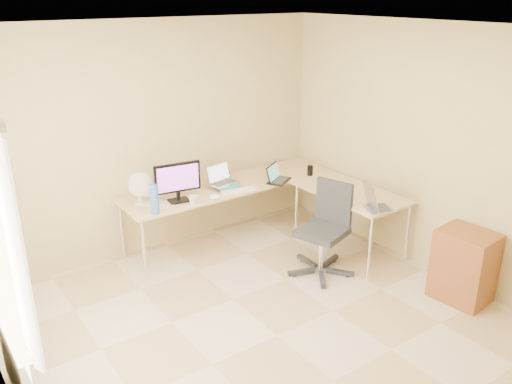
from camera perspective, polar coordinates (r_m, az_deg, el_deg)
floor at (r=4.87m, az=2.31°, el=-15.19°), size 4.50×4.50×0.00m
ceiling at (r=3.94m, az=2.88°, el=17.02°), size 4.50×4.50×0.00m
wall_back at (r=6.07m, az=-10.63°, el=5.62°), size 4.50×0.00×4.50m
wall_right at (r=5.70m, az=19.51°, el=3.76°), size 0.00×4.50×4.50m
desk_main at (r=6.37m, az=-2.63°, el=-2.20°), size 2.65×0.70×0.73m
desk_return at (r=6.23m, az=10.01°, el=-3.08°), size 0.70×1.30×0.73m
monitor at (r=5.70m, az=-8.44°, el=1.03°), size 0.52×0.23×0.43m
book_stack at (r=6.16m, az=-3.35°, el=0.81°), size 0.23×0.30×0.05m
laptop_center at (r=6.08m, az=-3.58°, el=1.87°), size 0.38×0.31×0.22m
laptop_black at (r=6.29m, az=2.51°, el=2.04°), size 0.40×0.37×0.20m
keyboard at (r=6.00m, az=-1.91°, el=0.17°), size 0.42×0.19×0.02m
mouse at (r=6.00m, az=-1.18°, el=0.24°), size 0.11×0.08×0.04m
mug at (r=5.66m, az=-6.77°, el=-0.86°), size 0.12×0.12×0.10m
cd_stack at (r=5.79m, az=-4.54°, el=-0.62°), size 0.14×0.14×0.03m
water_bottle at (r=5.45m, az=-10.88°, el=-0.80°), size 0.10×0.10×0.31m
papers at (r=5.74m, az=-10.28°, el=-1.26°), size 0.32×0.36×0.01m
white_box at (r=5.98m, az=-11.19°, el=-0.03°), size 0.24×0.21×0.07m
desk_fan at (r=5.75m, az=-12.51°, el=0.30°), size 0.28×0.28×0.32m
black_cup at (r=6.54m, az=5.84°, el=2.32°), size 0.09×0.09×0.12m
laptop_return at (r=5.62m, az=13.25°, el=-0.73°), size 0.43×0.39×0.23m
office_chair at (r=5.63m, az=7.12°, el=-4.11°), size 0.75×0.75×1.00m
cabinet at (r=5.57m, az=21.48°, el=-7.42°), size 0.47×0.56×0.72m
radiator at (r=4.32m, az=-24.22°, el=-16.84°), size 0.09×0.80×0.55m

